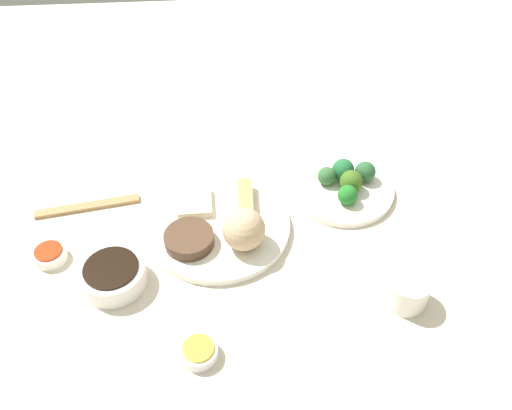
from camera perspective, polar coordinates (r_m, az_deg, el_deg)
tabletop at (r=0.99m, az=-4.98°, el=-4.35°), size 2.20×2.20×0.02m
main_plate at (r=1.00m, az=-4.09°, el=-2.39°), size 0.27×0.27×0.02m
rice_scoop at (r=0.93m, az=-1.35°, el=-2.68°), size 0.08×0.08×0.08m
spring_roll at (r=1.02m, az=-1.16°, el=0.43°), size 0.11×0.03×0.03m
crab_rangoon_wonton at (r=1.03m, az=-6.74°, el=0.28°), size 0.08×0.07×0.02m
stir_fry_heap at (r=0.96m, az=-7.34°, el=-3.71°), size 0.09×0.09×0.02m
broccoli_plate at (r=1.09m, az=9.30°, el=1.79°), size 0.22×0.22×0.01m
broccoli_floret_0 at (r=1.09m, az=9.52°, el=3.83°), size 0.05×0.05×0.05m
broccoli_floret_1 at (r=1.06m, az=10.38°, el=2.55°), size 0.05×0.05×0.05m
broccoli_floret_2 at (r=1.08m, az=7.77°, el=3.17°), size 0.04×0.04×0.04m
broccoli_floret_3 at (r=1.10m, az=11.87°, el=3.59°), size 0.04×0.04×0.04m
broccoli_floret_5 at (r=1.04m, az=10.01°, el=1.10°), size 0.04×0.04×0.04m
soy_sauce_bowl at (r=0.94m, az=-15.40°, el=-7.49°), size 0.11×0.11×0.04m
soy_sauce_bowl_liquid at (r=0.92m, az=-15.65°, el=-6.65°), size 0.09×0.09×0.00m
sauce_ramekin_hot_mustard at (r=0.84m, az=-6.28°, el=-15.73°), size 0.06×0.06×0.02m
sauce_ramekin_hot_mustard_liquid at (r=0.83m, az=-6.35°, el=-15.30°), size 0.05×0.05×0.00m
sauce_ramekin_sweet_and_sour at (r=1.02m, az=-21.65°, el=-5.14°), size 0.06×0.06×0.02m
sauce_ramekin_sweet_and_sour_liquid at (r=1.01m, az=-21.83°, el=-4.69°), size 0.05×0.05×0.00m
teacup at (r=0.91m, az=16.27°, el=-9.07°), size 0.07×0.07×0.06m
chopsticks_pair at (r=1.10m, az=-17.96°, el=-0.15°), size 0.05×0.21×0.01m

